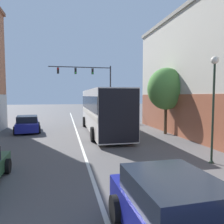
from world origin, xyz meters
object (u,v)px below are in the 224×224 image
Objects in this scene: hatchback_foreground at (177,217)px; traffic_signal_gantry at (91,79)px; bus at (103,109)px; parked_car_left_mid at (27,124)px; street_tree_near at (166,89)px; street_lamp at (214,97)px.

traffic_signal_gantry is at bearing -4.84° from hatchback_foreground.
bus is 1.38× the size of traffic_signal_gantry.
street_tree_near reaches higher than parked_car_left_mid.
traffic_signal_gantry is 1.59× the size of street_tree_near.
hatchback_foreground is 0.87× the size of street_lamp.
hatchback_foreground reaches higher than parked_car_left_mid.
street_tree_near is at bearing -111.24° from bus.
hatchback_foreground is 16.73m from parked_car_left_mid.
street_lamp is at bearing -145.89° from parked_car_left_mid.
bus is 12.35m from traffic_signal_gantry.
hatchback_foreground is at bearing -93.21° from traffic_signal_gantry.
traffic_signal_gantry is at bearing -1.69° from bus.
traffic_signal_gantry reaches higher than street_tree_near.
hatchback_foreground is 26.65m from traffic_signal_gantry.
hatchback_foreground is 7.00m from street_lamp.
street_tree_near reaches higher than street_lamp.
hatchback_foreground is (-1.02, -14.32, -1.32)m from bus.
street_lamp is at bearing -82.07° from traffic_signal_gantry.
bus is 5.40m from street_tree_near.
parked_car_left_mid is 12.00m from street_tree_near.
hatchback_foreground is at bearing 176.42° from bus.
street_tree_near is at bearing -26.71° from hatchback_foreground.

